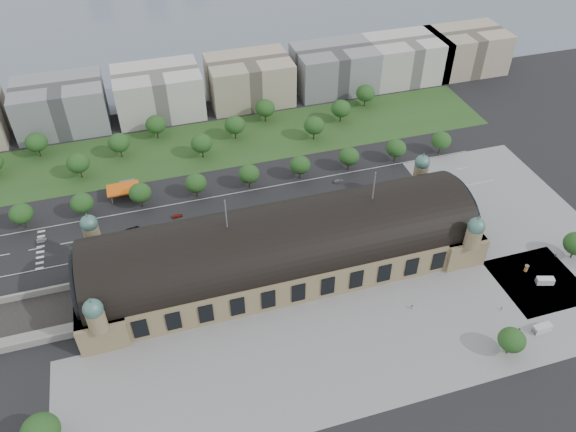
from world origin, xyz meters
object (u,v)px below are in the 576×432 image
object	(u,v)px
parked_car_0	(84,267)
traffic_car_1	(41,240)
bus_east	(349,195)
traffic_car_3	(177,216)
parked_car_6	(225,237)
bus_west	(244,223)
traffic_car_4	(263,207)
traffic_car_5	(339,181)
pedestrian_0	(412,307)
traffic_car_2	(132,230)
parked_car_1	(108,256)
parked_car_3	(159,250)
parked_car_5	(185,246)
pedestrian_1	(501,308)
bus_mid	(297,213)
advertising_column	(526,268)
van_south	(541,329)
traffic_car_6	(412,180)
parked_car_4	(165,251)
petrol_station	(126,187)
parked_car_2	(133,253)
van_east	(544,281)
pedestrian_4	(519,330)
pedestrian_2	(555,255)

from	to	relation	value
parked_car_0	traffic_car_1	bearing A→B (deg)	-167.30
bus_east	traffic_car_3	bearing A→B (deg)	82.49
parked_car_6	bus_west	bearing A→B (deg)	86.25
traffic_car_4	traffic_car_5	size ratio (longest dim) A/B	1.02
pedestrian_0	traffic_car_2	bearing A→B (deg)	139.16
parked_car_1	bus_west	xyz separation A→B (m)	(55.65, 2.00, 1.18)
traffic_car_4	parked_car_3	distance (m)	48.47
traffic_car_4	parked_car_5	world-z (taller)	traffic_car_4
pedestrian_1	bus_mid	bearing A→B (deg)	75.56
bus_west	advertising_column	size ratio (longest dim) A/B	4.56
parked_car_6	van_south	world-z (taller)	van_south
bus_mid	pedestrian_0	xyz separation A→B (m)	(23.85, -60.60, -0.77)
traffic_car_6	parked_car_1	size ratio (longest dim) A/B	1.04
parked_car_4	petrol_station	bearing A→B (deg)	164.03
traffic_car_6	pedestrian_0	size ratio (longest dim) A/B	2.86
traffic_car_2	bus_mid	distance (m)	69.10
traffic_car_6	pedestrian_0	distance (m)	77.48
traffic_car_1	parked_car_5	xyz separation A→B (m)	(55.13, -20.34, 0.03)
traffic_car_6	parked_car_4	world-z (taller)	parked_car_4
traffic_car_3	traffic_car_6	size ratio (longest dim) A/B	0.82
parked_car_2	pedestrian_0	distance (m)	109.10
van_south	pedestrian_0	size ratio (longest dim) A/B	3.55
bus_west	traffic_car_2	bearing A→B (deg)	75.24
traffic_car_1	parked_car_3	xyz separation A→B (m)	(45.13, -19.79, 0.17)
traffic_car_3	traffic_car_4	xyz separation A→B (m)	(36.62, -5.42, 0.12)
parked_car_5	traffic_car_2	bearing A→B (deg)	-163.67
traffic_car_2	van_east	world-z (taller)	van_east
van_south	pedestrian_4	size ratio (longest dim) A/B	3.71
parked_car_2	bus_west	size ratio (longest dim) A/B	0.40
traffic_car_1	parked_car_5	size ratio (longest dim) A/B	0.80
traffic_car_3	parked_car_3	size ratio (longest dim) A/B	0.92
petrol_station	parked_car_3	xyz separation A→B (m)	(9.42, -42.79, -2.14)
petrol_station	bus_east	world-z (taller)	petrol_station
pedestrian_1	pedestrian_2	size ratio (longest dim) A/B	0.96
traffic_car_2	parked_car_4	distance (m)	20.09
bus_east	parked_car_2	bearing A→B (deg)	94.87
traffic_car_1	traffic_car_3	distance (m)	55.03
parked_car_1	pedestrian_0	bearing A→B (deg)	40.00
bus_west	pedestrian_1	distance (m)	104.55
traffic_car_6	pedestrian_0	bearing A→B (deg)	-26.91
parked_car_0	advertising_column	size ratio (longest dim) A/B	1.61
parked_car_0	van_east	xyz separation A→B (m)	(164.28, -57.73, 0.52)
parked_car_6	parked_car_3	bearing A→B (deg)	-121.73
parked_car_0	advertising_column	xyz separation A→B (m)	(161.68, -50.27, 0.76)
traffic_car_4	advertising_column	xyz separation A→B (m)	(86.42, -65.40, 0.80)
traffic_car_4	parked_car_1	bearing A→B (deg)	-84.43
traffic_car_2	parked_car_6	size ratio (longest dim) A/B	1.19
advertising_column	petrol_station	bearing A→B (deg)	146.41
traffic_car_1	parked_car_1	distance (m)	30.61
traffic_car_5	traffic_car_6	xyz separation A→B (m)	(32.49, -8.91, 0.03)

